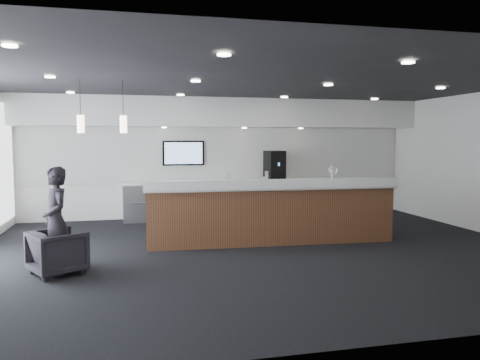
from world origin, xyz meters
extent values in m
plane|color=black|center=(0.00, 0.00, 0.00)|extent=(10.00, 10.00, 0.00)
cube|color=black|center=(0.00, 0.00, 3.00)|extent=(10.00, 8.00, 0.02)
cube|color=white|center=(0.00, 4.00, 1.50)|extent=(10.00, 0.02, 3.00)
cube|color=silver|center=(0.00, 3.55, 2.65)|extent=(10.00, 0.90, 0.70)
cube|color=silver|center=(0.00, 3.97, 1.60)|extent=(9.80, 0.06, 1.40)
cube|color=gray|center=(0.00, 3.64, 0.45)|extent=(5.00, 0.60, 0.90)
cube|color=white|center=(0.00, 3.64, 0.93)|extent=(5.06, 0.66, 0.05)
cylinder|color=white|center=(-2.00, 3.32, 0.50)|extent=(0.60, 0.02, 0.02)
cylinder|color=white|center=(-1.00, 3.32, 0.50)|extent=(0.60, 0.02, 0.02)
cylinder|color=white|center=(0.00, 3.32, 0.50)|extent=(0.60, 0.02, 0.02)
cylinder|color=white|center=(1.00, 3.32, 0.50)|extent=(0.60, 0.02, 0.02)
cylinder|color=white|center=(2.00, 3.32, 0.50)|extent=(0.60, 0.02, 0.02)
cube|color=black|center=(-1.00, 3.91, 1.65)|extent=(1.05, 0.07, 0.62)
cube|color=#2B5FAE|center=(-1.00, 3.87, 1.65)|extent=(0.95, 0.01, 0.54)
cylinder|color=beige|center=(-2.40, 0.80, 2.25)|extent=(0.12, 0.12, 0.30)
cylinder|color=beige|center=(-3.10, 0.80, 2.25)|extent=(0.12, 0.12, 0.30)
cube|color=#572E1D|center=(0.32, 0.60, 0.53)|extent=(4.74, 0.88, 1.05)
cube|color=white|center=(0.32, 0.60, 1.08)|extent=(4.83, 0.96, 0.06)
cube|color=white|center=(0.31, 0.23, 1.17)|extent=(4.80, 0.34, 0.18)
cylinder|color=white|center=(1.59, 0.64, 1.25)|extent=(0.04, 0.04, 0.28)
torus|color=white|center=(1.59, 0.58, 1.39)|extent=(0.19, 0.04, 0.19)
cube|color=black|center=(1.32, 3.63, 1.33)|extent=(0.50, 0.54, 0.76)
cube|color=white|center=(1.32, 3.37, 0.96)|extent=(0.27, 0.12, 0.02)
cube|color=silver|center=(0.10, 3.54, 1.05)|extent=(0.15, 0.04, 0.20)
cube|color=silver|center=(1.13, 3.53, 1.07)|extent=(0.18, 0.02, 0.24)
imported|color=black|center=(-3.37, -0.72, 0.33)|extent=(0.98, 0.97, 0.66)
imported|color=black|center=(-3.38, -0.69, 0.80)|extent=(0.58, 0.69, 1.59)
imported|color=white|center=(1.46, 3.57, 1.00)|extent=(0.10, 0.10, 0.09)
imported|color=white|center=(1.32, 3.57, 1.00)|extent=(0.14, 0.14, 0.09)
imported|color=white|center=(1.18, 3.57, 1.00)|extent=(0.12, 0.12, 0.09)
imported|color=white|center=(1.04, 3.57, 1.00)|extent=(0.12, 0.12, 0.09)
imported|color=white|center=(0.90, 3.57, 1.00)|extent=(0.13, 0.13, 0.09)
camera|label=1|loc=(-2.26, -7.94, 1.98)|focal=35.00mm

